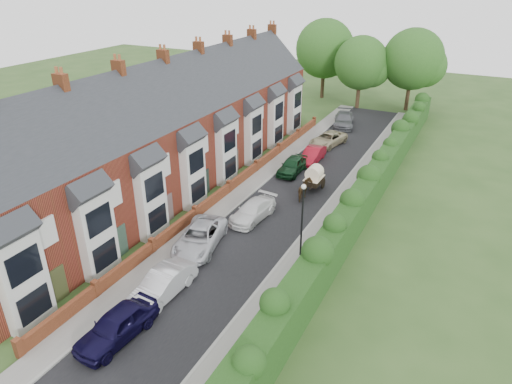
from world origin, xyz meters
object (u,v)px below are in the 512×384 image
Objects in this scene: car_grey at (344,120)px; car_green at (293,165)px; car_silver_b at (200,237)px; car_beige at (328,139)px; car_navy at (117,325)px; horse at (305,190)px; lamppost at (302,212)px; car_white at (253,211)px; horse_cart at (314,176)px; car_silver_a at (163,284)px; car_red at (313,155)px.

car_green is at bearing -104.76° from car_grey.
car_beige is at bearing 74.00° from car_silver_b.
car_green is (0.72, 14.18, -0.01)m from car_silver_b.
car_beige is at bearing 93.99° from car_navy.
horse reaches higher than car_grey.
car_beige is (1.24, 22.47, -0.07)m from car_silver_b.
lamppost reaches higher than car_green.
car_beige is (0.52, 8.28, -0.06)m from car_green.
car_white is at bearing 61.45° from car_silver_b.
horse_cart is at bearing -95.33° from car_grey.
car_beige is (-5.16, 20.48, -2.62)m from lamppost.
horse_cart reaches higher than car_white.
car_silver_b reaches higher than car_green.
car_silver_a is 0.95× the size of car_beige.
horse_cart is at bearing 105.65° from lamppost.
car_white is 9.23m from car_green.
car_grey is (-0.64, 24.55, 0.11)m from car_white.
car_red is 12.08m from car_grey.
lamppost is 2.65× the size of horse.
car_grey is at bearing 106.77° from car_beige.
car_navy is 1.07× the size of car_green.
horse_cart is (-0.00, 2.10, 0.41)m from horse.
car_silver_b is at bearing -80.21° from car_beige.
car_white is (0.47, 10.17, -0.10)m from car_silver_a.
horse_cart reaches higher than car_silver_a.
car_silver_b is 10.34m from horse.
car_red is 5.00m from car_beige.
horse reaches higher than car_white.
car_white is at bearing 55.67° from horse.
car_silver_b is 14.20m from car_green.
car_white is 5.21m from horse.
car_navy is at bearing -104.31° from car_grey.
car_navy reaches higher than car_white.
car_silver_a is at bearing -99.13° from horse_cart.
car_white is at bearing -108.38° from horse_cart.
car_beige is 0.91× the size of car_grey.
car_silver_b is at bearing -106.07° from car_grey.
car_silver_a is at bearing 94.77° from car_navy.
horse is 2.14m from horse_cart.
car_grey is at bearing 91.49° from car_red.
car_navy is 26.37m from car_red.
car_silver_b reaches higher than car_white.
car_silver_a is 1.09× the size of car_red.
car_navy is at bearing -89.24° from car_green.
car_silver_b is 1.10× the size of car_beige.
car_silver_b is (-0.95, 8.90, -0.04)m from car_navy.
lamppost is 0.96× the size of car_silver_b.
car_beige is (0.29, 31.37, -0.11)m from car_navy.
lamppost is at bearing -93.02° from car_grey.
car_silver_a is at bearing -77.69° from car_beige.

